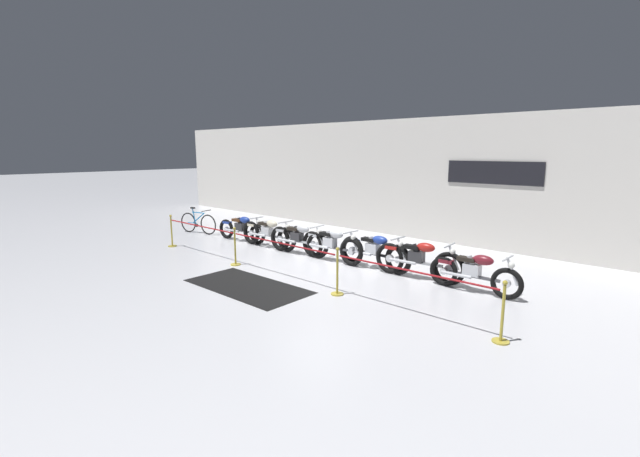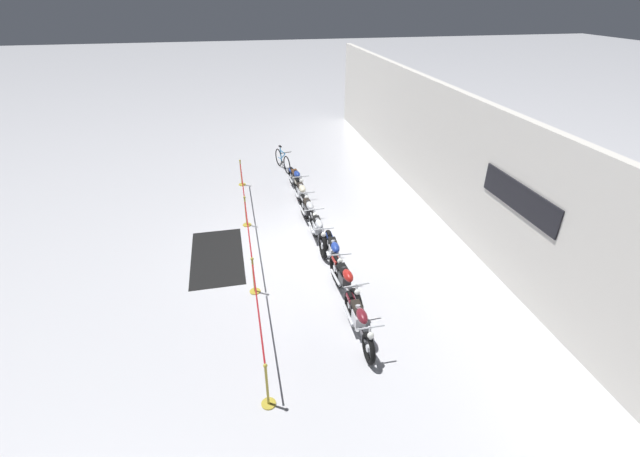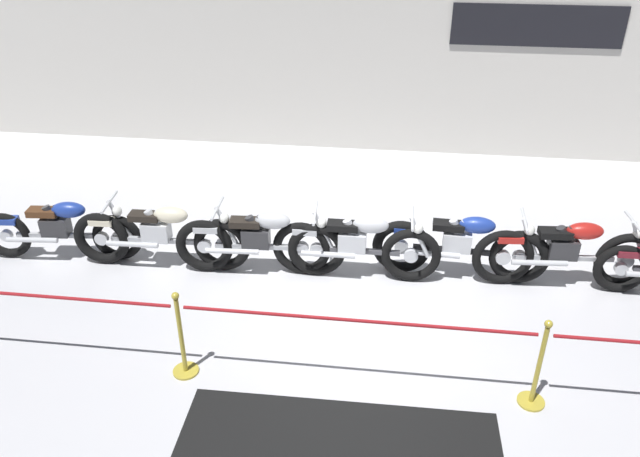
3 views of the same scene
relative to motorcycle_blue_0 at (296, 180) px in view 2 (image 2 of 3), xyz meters
name	(u,v)px [view 2 (image 2 of 3)]	position (x,y,z in m)	size (l,w,h in m)	color
ground_plane	(300,248)	(4.13, -0.53, -0.45)	(120.00, 120.00, 0.00)	silver
back_wall	(467,170)	(4.13, 4.60, 1.65)	(28.00, 0.29, 4.20)	silver
motorcycle_blue_0	(296,180)	(0.00, 0.00, 0.00)	(2.25, 0.62, 0.92)	black
motorcycle_cream_1	(302,195)	(1.44, -0.03, 0.02)	(2.45, 0.62, 0.97)	black
motorcycle_silver_2	(309,213)	(2.80, -0.02, 0.02)	(2.28, 0.62, 0.97)	black
motorcycle_silver_3	(318,231)	(4.07, 0.03, 0.03)	(2.21, 0.62, 0.97)	black
motorcycle_blue_4	(334,255)	(5.42, 0.20, 0.02)	(2.30, 0.62, 0.96)	black
motorcycle_red_5	(345,282)	(6.74, 0.18, 0.04)	(2.35, 0.62, 0.97)	black
motorcycle_maroon_6	(359,322)	(8.15, 0.12, 0.00)	(2.11, 0.62, 0.92)	black
bicycle	(283,160)	(-2.39, -0.21, -0.05)	(1.74, 0.56, 0.98)	black
stanchion_far_left	(246,211)	(2.82, -2.03, 0.29)	(10.64, 0.28, 1.05)	gold
stanchion_mid_left	(246,216)	(2.37, -2.03, -0.10)	(0.28, 0.28, 1.05)	gold
stanchion_mid_right	(254,280)	(6.02, -2.03, -0.10)	(0.28, 0.28, 1.05)	gold
stanchion_far_right	(268,391)	(9.52, -2.03, -0.10)	(0.28, 0.28, 1.05)	gold
floor_banner	(217,256)	(4.12, -3.00, -0.45)	(3.08, 1.49, 0.01)	black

